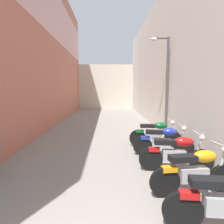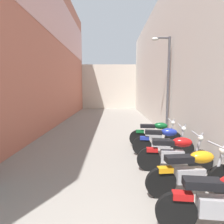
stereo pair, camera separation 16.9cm
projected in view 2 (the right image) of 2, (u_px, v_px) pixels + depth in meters
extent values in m
plane|color=gray|center=(104.00, 137.00, 8.37)|extent=(36.70, 36.70, 0.00)
cube|color=#B76651|center=(46.00, 43.00, 9.83)|extent=(0.40, 20.70, 8.80)
cube|color=#DBA39E|center=(49.00, 3.00, 9.60)|extent=(0.04, 20.70, 2.82)
cube|color=beige|center=(164.00, 62.00, 9.94)|extent=(0.40, 20.70, 6.93)
cube|color=beige|center=(109.00, 87.00, 21.35)|extent=(8.66, 2.00, 4.64)
cylinder|color=black|center=(176.00, 212.00, 2.81)|extent=(0.61, 0.15, 0.60)
cube|color=#9E9EA3|center=(218.00, 207.00, 2.74)|extent=(0.58, 0.26, 0.28)
cube|color=black|center=(202.00, 183.00, 2.72)|extent=(0.54, 0.28, 0.12)
cube|color=#AD1414|center=(182.00, 195.00, 2.77)|extent=(0.29, 0.17, 0.10)
cylinder|color=black|center=(222.00, 179.00, 3.82)|extent=(0.61, 0.14, 0.60)
cylinder|color=black|center=(161.00, 183.00, 3.69)|extent=(0.61, 0.14, 0.60)
cube|color=#9E9EA3|center=(190.00, 175.00, 3.74)|extent=(0.58, 0.26, 0.28)
ellipsoid|color=orange|center=(202.00, 157.00, 3.72)|extent=(0.51, 0.31, 0.24)
cube|color=black|center=(179.00, 159.00, 3.67)|extent=(0.54, 0.27, 0.12)
cylinder|color=#9E9EA3|center=(219.00, 163.00, 3.77)|extent=(0.25, 0.09, 0.77)
cylinder|color=#9E9EA3|center=(217.00, 145.00, 3.72)|extent=(0.10, 0.58, 0.04)
sphere|color=silver|center=(223.00, 150.00, 3.75)|extent=(0.14, 0.14, 0.14)
cube|color=orange|center=(165.00, 170.00, 3.67)|extent=(0.29, 0.17, 0.10)
cylinder|color=black|center=(200.00, 162.00, 4.76)|extent=(0.61, 0.15, 0.60)
cylinder|color=black|center=(149.00, 160.00, 4.90)|extent=(0.61, 0.15, 0.60)
cube|color=#9E9EA3|center=(172.00, 156.00, 4.82)|extent=(0.58, 0.26, 0.28)
ellipsoid|color=#AD1414|center=(182.00, 142.00, 4.75)|extent=(0.51, 0.31, 0.24)
cube|color=black|center=(163.00, 142.00, 4.81)|extent=(0.54, 0.28, 0.12)
cylinder|color=#9E9EA3|center=(198.00, 148.00, 4.73)|extent=(0.25, 0.09, 0.77)
cylinder|color=#9E9EA3|center=(195.00, 134.00, 4.69)|extent=(0.10, 0.58, 0.04)
sphere|color=silver|center=(200.00, 138.00, 4.69)|extent=(0.14, 0.14, 0.14)
cube|color=#AD1414|center=(152.00, 150.00, 4.86)|extent=(0.29, 0.17, 0.10)
cylinder|color=black|center=(183.00, 148.00, 5.84)|extent=(0.60, 0.19, 0.60)
cylinder|color=black|center=(142.00, 146.00, 6.06)|extent=(0.60, 0.19, 0.60)
cube|color=#9E9EA3|center=(161.00, 143.00, 5.94)|extent=(0.59, 0.30, 0.28)
ellipsoid|color=navy|center=(169.00, 132.00, 5.86)|extent=(0.52, 0.34, 0.24)
cube|color=black|center=(153.00, 132.00, 5.94)|extent=(0.55, 0.31, 0.12)
cylinder|color=#9E9EA3|center=(182.00, 137.00, 5.81)|extent=(0.25, 0.10, 0.77)
cylinder|color=#9E9EA3|center=(180.00, 125.00, 5.78)|extent=(0.14, 0.58, 0.04)
sphere|color=silver|center=(184.00, 129.00, 5.77)|extent=(0.14, 0.14, 0.14)
cube|color=navy|center=(145.00, 138.00, 6.01)|extent=(0.30, 0.19, 0.10)
cylinder|color=black|center=(173.00, 139.00, 6.87)|extent=(0.61, 0.15, 0.60)
cylinder|color=black|center=(138.00, 138.00, 7.02)|extent=(0.61, 0.15, 0.60)
cube|color=#9E9EA3|center=(154.00, 135.00, 6.94)|extent=(0.58, 0.27, 0.28)
ellipsoid|color=#0F5123|center=(161.00, 126.00, 6.87)|extent=(0.51, 0.32, 0.24)
cube|color=black|center=(147.00, 126.00, 6.92)|extent=(0.54, 0.28, 0.12)
cylinder|color=#9E9EA3|center=(171.00, 130.00, 6.84)|extent=(0.25, 0.09, 0.77)
cylinder|color=#9E9EA3|center=(170.00, 120.00, 6.80)|extent=(0.10, 0.58, 0.04)
sphere|color=silver|center=(173.00, 123.00, 6.80)|extent=(0.14, 0.14, 0.14)
cube|color=#0F5123|center=(140.00, 131.00, 6.98)|extent=(0.29, 0.17, 0.10)
cylinder|color=#47474C|center=(168.00, 89.00, 8.10)|extent=(0.10, 0.10, 4.21)
cylinder|color=#47474C|center=(162.00, 38.00, 7.86)|extent=(0.60, 0.07, 0.07)
ellipsoid|color=silver|center=(155.00, 39.00, 7.87)|extent=(0.28, 0.18, 0.14)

